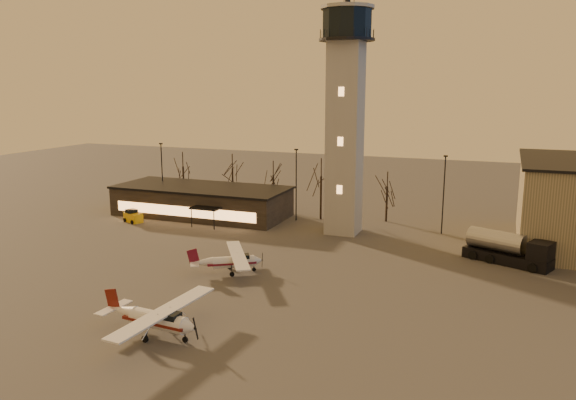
% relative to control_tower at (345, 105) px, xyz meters
% --- Properties ---
extents(ground, '(220.00, 220.00, 0.00)m').
position_rel_control_tower_xyz_m(ground, '(0.00, -30.00, -16.33)').
color(ground, '#3D3B39').
rests_on(ground, ground).
extents(control_tower, '(6.80, 6.80, 32.60)m').
position_rel_control_tower_xyz_m(control_tower, '(0.00, 0.00, 0.00)').
color(control_tower, '#9C9994').
rests_on(control_tower, ground).
extents(terminal, '(25.40, 12.20, 4.30)m').
position_rel_control_tower_xyz_m(terminal, '(-21.99, 1.98, -14.17)').
color(terminal, black).
rests_on(terminal, ground).
extents(light_poles, '(58.50, 12.25, 10.14)m').
position_rel_control_tower_xyz_m(light_poles, '(0.50, 1.00, -10.92)').
color(light_poles, black).
rests_on(light_poles, ground).
extents(tree_row, '(37.20, 9.20, 8.80)m').
position_rel_control_tower_xyz_m(tree_row, '(-13.70, 9.16, -10.39)').
color(tree_row, black).
rests_on(tree_row, ground).
extents(cessna_front, '(9.04, 11.42, 3.14)m').
position_rel_control_tower_xyz_m(cessna_front, '(-4.41, -34.87, -15.25)').
color(cessna_front, silver).
rests_on(cessna_front, ground).
extents(cessna_rear, '(8.14, 9.19, 2.78)m').
position_rel_control_tower_xyz_m(cessna_rear, '(-5.90, -19.46, -15.37)').
color(cessna_rear, silver).
rests_on(cessna_rear, ground).
extents(fuel_truck, '(9.36, 5.83, 3.36)m').
position_rel_control_tower_xyz_m(fuel_truck, '(19.88, -5.98, -15.00)').
color(fuel_truck, black).
rests_on(fuel_truck, ground).
extents(service_cart, '(3.11, 2.52, 1.75)m').
position_rel_control_tower_xyz_m(service_cart, '(-28.88, -5.21, -15.66)').
color(service_cart, '#EBB10D').
rests_on(service_cart, ground).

